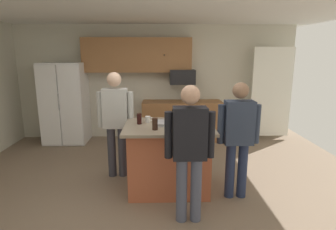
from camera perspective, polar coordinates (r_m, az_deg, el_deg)
name	(u,v)px	position (r m, az deg, el deg)	size (l,w,h in m)	color
floor	(154,191)	(4.20, -2.92, -15.36)	(7.04, 7.04, 0.00)	#7F6B56
ceiling	(152,2)	(3.76, -3.40, 22.27)	(7.04, 7.04, 0.00)	white
back_wall	(156,82)	(6.54, -2.55, 6.75)	(6.40, 0.10, 2.60)	beige
french_door_window_panel	(271,93)	(6.66, 20.47, 4.33)	(0.90, 0.06, 2.00)	white
cabinet_run_upper	(137,55)	(6.33, -6.34, 12.16)	(2.40, 0.38, 0.75)	#936038
cabinet_run_lower	(182,120)	(6.39, 2.87, -1.14)	(1.80, 0.63, 0.90)	#936038
refrigerator	(65,103)	(6.53, -20.42, 2.29)	(0.91, 0.76, 1.77)	white
microwave_over_range	(182,77)	(6.25, 2.96, 7.85)	(0.56, 0.40, 0.32)	black
kitchen_island	(169,157)	(4.08, 0.13, -8.62)	(1.25, 0.98, 0.97)	#AD5638
person_guest_by_door	(116,118)	(4.43, -10.73, -0.58)	(0.57, 0.22, 1.69)	#383842
person_guest_right	(238,133)	(3.82, 14.26, -3.71)	(0.57, 0.22, 1.60)	#232D4C
person_guest_left	(190,146)	(3.17, 4.45, -6.39)	(0.57, 0.22, 1.63)	#4C5166
mug_blue_stoneware	(148,119)	(4.08, -4.15, -0.89)	(0.12, 0.08, 0.09)	white
glass_stout_tall	(155,124)	(3.68, -2.70, -1.87)	(0.08, 0.08, 0.16)	black
glass_short_whisky	(174,114)	(4.24, 1.29, 0.12)	(0.07, 0.07, 0.16)	black
tumbler_amber	(139,119)	(3.99, -5.94, -0.80)	(0.07, 0.07, 0.15)	black
mug_ceramic_white	(192,119)	(4.05, 5.02, -0.89)	(0.13, 0.09, 0.11)	white
serving_tray	(172,123)	(3.96, 0.93, -1.67)	(0.44, 0.30, 0.04)	#B7B7BC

